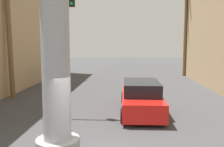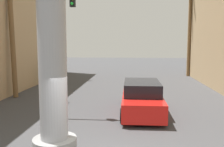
# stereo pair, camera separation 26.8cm
# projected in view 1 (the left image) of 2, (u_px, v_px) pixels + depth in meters

# --- Properties ---
(ground_plane) EXTENTS (90.88, 90.88, 0.00)m
(ground_plane) POSITION_uv_depth(u_px,v_px,m) (117.00, 96.00, 16.32)
(ground_plane) COLOR #424244
(traffic_light_mast) EXTENTS (5.53, 0.32, 6.03)m
(traffic_light_mast) POSITION_uv_depth(u_px,v_px,m) (11.00, 26.00, 11.90)
(traffic_light_mast) COLOR #333333
(traffic_light_mast) RESTS_ON ground
(car_lead) EXTENTS (2.05, 5.08, 1.56)m
(car_lead) POSITION_uv_depth(u_px,v_px,m) (141.00, 98.00, 12.45)
(car_lead) COLOR black
(car_lead) RESTS_ON ground
(palm_tree_far_right) EXTENTS (3.43, 3.16, 9.28)m
(palm_tree_far_right) POSITION_uv_depth(u_px,v_px,m) (186.00, 20.00, 26.03)
(palm_tree_far_right) COLOR brown
(palm_tree_far_right) RESTS_ON ground
(palm_tree_mid_left) EXTENTS (2.77, 2.87, 8.66)m
(palm_tree_mid_left) POSITION_uv_depth(u_px,v_px,m) (7.00, 7.00, 15.33)
(palm_tree_mid_left) COLOR brown
(palm_tree_mid_left) RESTS_ON ground
(palm_tree_far_left) EXTENTS (2.93, 2.96, 8.93)m
(palm_tree_far_left) POSITION_uv_depth(u_px,v_px,m) (47.00, 25.00, 23.86)
(palm_tree_far_left) COLOR brown
(palm_tree_far_left) RESTS_ON ground
(pedestrian_far_left) EXTENTS (0.43, 0.43, 1.74)m
(pedestrian_far_left) POSITION_uv_depth(u_px,v_px,m) (45.00, 73.00, 20.58)
(pedestrian_far_left) COLOR gray
(pedestrian_far_left) RESTS_ON ground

